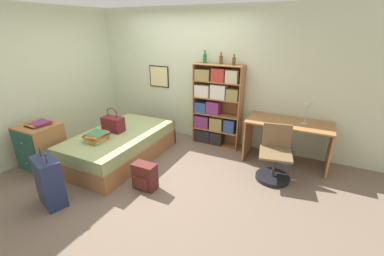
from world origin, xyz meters
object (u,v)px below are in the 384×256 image
Objects in this scene: desk_lamp at (308,108)px; bottle_green at (205,58)px; suitcase at (49,182)px; bookcase at (215,106)px; bottle_brown at (221,59)px; waste_bin at (286,158)px; dresser at (41,146)px; desk_chair at (274,163)px; handbag at (113,124)px; backpack at (145,176)px; bottle_clear at (234,61)px; book_stack_on_bed at (97,137)px; bed at (121,145)px; magazine_pile_on_dresser at (39,124)px; desk at (288,134)px.

bottle_green is at bearing 173.88° from desk_lamp.
suitcase is 0.50× the size of bookcase.
bottle_brown is at bearing 64.64° from suitcase.
waste_bin is (2.67, 2.49, -0.21)m from suitcase.
desk_chair is at bearing 20.86° from dresser.
handbag reaches higher than waste_bin.
backpack is at bearing -101.61° from bottle_brown.
bottle_brown is 0.27m from bottle_clear.
handbag is 1.21m from dresser.
bottle_brown is at bearing 42.20° from handbag.
bottle_clear is at bearing -13.31° from bottle_brown.
dresser reaches higher than book_stack_on_bed.
bed is 1.34m from magazine_pile_on_dresser.
handbag is 0.32× the size of desk.
backpack is (1.91, 0.23, -0.18)m from dresser.
suitcase is (0.16, -1.43, -0.30)m from handbag.
bottle_green is (1.11, 1.76, 1.11)m from book_stack_on_bed.
suitcase is at bearing -83.44° from handbag.
desk is at bearing 81.59° from desk_chair.
bottle_clear is at bearing 59.79° from suitcase.
desk is at bearing -8.28° from bottle_clear.
bed is 1.24× the size of bookcase.
desk is at bearing -6.84° from bottle_green.
book_stack_on_bed is 2.85m from desk_chair.
backpack is (-0.40, -1.94, -1.48)m from bottle_brown.
bed is 1.90m from bookcase.
desk_lamp is at bearing 41.40° from suitcase.
backpack is at bearing -145.61° from desk_chair.
bottle_green is (1.17, 1.32, 1.05)m from handbag.
bed reaches higher than backpack.
bookcase is at bearing 177.50° from bottle_clear.
bottle_clear is (1.74, 1.28, 1.04)m from handbag.
bed is 5.11× the size of book_stack_on_bed.
bottle_green is 2.30m from waste_bin.
backpack is (0.92, 0.83, -0.14)m from suitcase.
handbag is at bearing 97.61° from book_stack_on_bed.
desk is at bearing 44.05° from suitcase.
desk_chair is 2.13× the size of backpack.
dresser is at bearing -140.67° from bottle_clear.
desk_lamp reaches higher than dresser.
bottle_clear is (1.58, 2.71, 1.33)m from suitcase.
bottle_green is at bearing 173.16° from desk.
bookcase is 1.59m from waste_bin.
book_stack_on_bed is 1.09× the size of magazine_pile_on_dresser.
magazine_pile_on_dresser is 1.75× the size of bottle_brown.
desk_chair reaches higher than magazine_pile_on_dresser.
handbag reaches higher than suitcase.
bottle_green is at bearing 152.69° from desk_chair.
book_stack_on_bed is 2.07× the size of bottle_clear.
suitcase reaches higher than desk.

